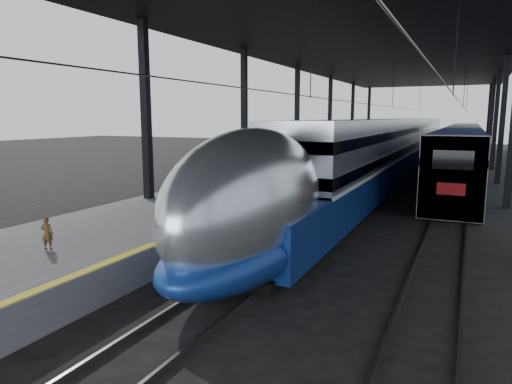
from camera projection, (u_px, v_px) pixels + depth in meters
The scene contains 8 objects.
ground at pixel (198, 267), 14.58m from camera, with size 160.00×160.00×0.00m, color black.
platform at pixel (302, 175), 33.84m from camera, with size 6.00×80.00×1.00m, color #4C4C4F.
yellow_strip at pixel (339, 170), 32.59m from camera, with size 0.30×80.00×0.01m, color gold.
rails at pixel (415, 187), 30.56m from camera, with size 6.52×80.00×0.16m.
canopy at pixel (382, 50), 30.19m from camera, with size 18.00×75.00×9.47m.
tgv_train at pixel (395, 149), 37.82m from camera, with size 3.21×65.20×4.60m.
second_train at pixel (463, 145), 44.74m from camera, with size 2.85×56.05×3.93m.
child at pixel (47, 233), 12.95m from camera, with size 0.34×0.22×0.93m, color #4A3118.
Camera 1 is at (7.62, -11.89, 4.72)m, focal length 32.00 mm.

